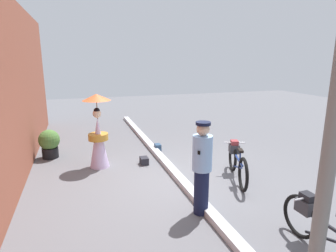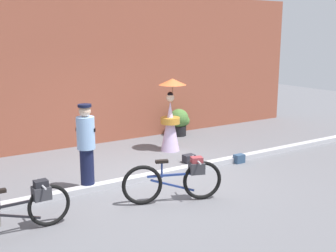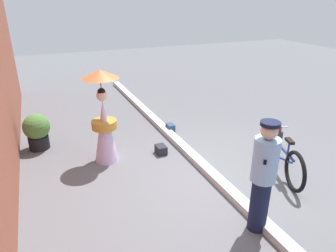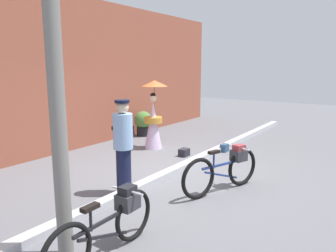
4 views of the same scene
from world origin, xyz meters
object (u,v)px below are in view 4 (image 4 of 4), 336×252
(bicycle_near_officer, at_px, (225,168))
(backpack_spare, at_px, (184,152))
(person_officer, at_px, (123,145))
(backpack_on_pavement, at_px, (225,148))
(bicycle_far_side, at_px, (109,224))
(potted_plant_by_door, at_px, (144,122))
(person_with_parasol, at_px, (153,116))
(utility_pole, at_px, (54,49))

(bicycle_near_officer, height_order, backpack_spare, bicycle_near_officer)
(person_officer, xyz_separation_m, backpack_on_pavement, (3.62, -0.25, -0.78))
(bicycle_far_side, height_order, potted_plant_by_door, potted_plant_by_door)
(person_with_parasol, bearing_deg, potted_plant_by_door, 48.17)
(person_with_parasol, bearing_deg, bicycle_far_side, -148.61)
(backpack_spare, bearing_deg, bicycle_far_side, -159.57)
(person_with_parasol, height_order, backpack_spare, person_with_parasol)
(bicycle_far_side, relative_size, person_with_parasol, 0.94)
(utility_pole, bearing_deg, potted_plant_by_door, 31.00)
(person_with_parasol, bearing_deg, utility_pole, -154.43)
(bicycle_near_officer, height_order, potted_plant_by_door, bicycle_near_officer)
(potted_plant_by_door, relative_size, backpack_spare, 3.03)
(bicycle_far_side, distance_m, utility_pole, 2.07)
(potted_plant_by_door, distance_m, backpack_on_pavement, 3.03)
(bicycle_near_officer, bearing_deg, person_with_parasol, 59.23)
(backpack_on_pavement, relative_size, backpack_spare, 0.93)
(bicycle_near_officer, height_order, person_officer, person_officer)
(person_with_parasol, relative_size, backpack_on_pavement, 7.59)
(potted_plant_by_door, bearing_deg, backpack_on_pavement, -96.51)
(person_officer, xyz_separation_m, backpack_spare, (2.65, 0.40, -0.79))
(person_with_parasol, xyz_separation_m, backpack_on_pavement, (0.77, -1.76, -0.77))
(bicycle_far_side, xyz_separation_m, potted_plant_by_door, (5.48, 3.91, 0.03))
(bicycle_near_officer, relative_size, person_officer, 1.04)
(person_with_parasol, relative_size, utility_pole, 0.38)
(person_with_parasol, height_order, utility_pole, utility_pole)
(person_officer, bearing_deg, bicycle_far_side, -142.71)
(backpack_on_pavement, distance_m, backpack_spare, 1.16)
(bicycle_near_officer, distance_m, backpack_spare, 2.38)
(bicycle_near_officer, height_order, backpack_on_pavement, bicycle_near_officer)
(bicycle_far_side, bearing_deg, utility_pole, 124.70)
(bicycle_near_officer, xyz_separation_m, potted_plant_by_door, (2.84, 4.15, 0.01))
(person_with_parasol, distance_m, backpack_on_pavement, 2.07)
(person_officer, height_order, potted_plant_by_door, person_officer)
(bicycle_near_officer, bearing_deg, person_officer, 128.78)
(bicycle_near_officer, xyz_separation_m, person_officer, (-1.12, 1.40, 0.47))
(person_officer, relative_size, person_with_parasol, 0.90)
(bicycle_far_side, xyz_separation_m, backpack_on_pavement, (5.14, 0.91, -0.30))
(backpack_spare, xyz_separation_m, utility_pole, (-4.47, -1.12, 2.30))
(person_officer, relative_size, backpack_spare, 6.32)
(backpack_on_pavement, bearing_deg, backpack_spare, 146.35)
(person_officer, height_order, utility_pole, utility_pole)
(backpack_on_pavement, bearing_deg, bicycle_far_side, -169.98)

